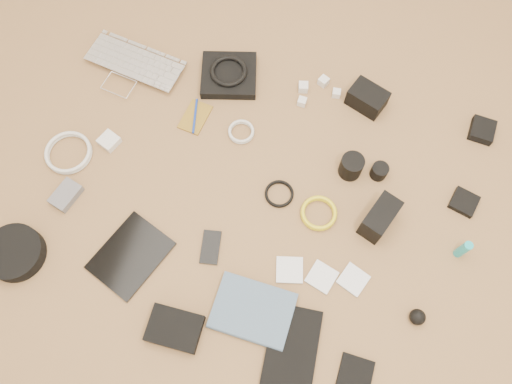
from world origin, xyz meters
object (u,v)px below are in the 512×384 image
(headphone_case, at_px, (15,253))
(paperback, at_px, (244,340))
(laptop, at_px, (129,73))
(dslr_camera, at_px, (367,98))
(tablet, at_px, (131,255))
(phone, at_px, (211,247))

(headphone_case, xyz_separation_m, paperback, (0.75, -0.03, -0.01))
(laptop, distance_m, dslr_camera, 0.86)
(headphone_case, relative_size, paperback, 0.77)
(dslr_camera, bearing_deg, headphone_case, -117.31)
(laptop, bearing_deg, headphone_case, -88.37)
(tablet, xyz_separation_m, phone, (0.23, 0.10, -0.00))
(headphone_case, height_order, paperback, headphone_case)
(laptop, relative_size, tablet, 1.53)
(tablet, bearing_deg, dslr_camera, 72.27)
(laptop, bearing_deg, tablet, -59.52)
(phone, relative_size, headphone_case, 0.61)
(phone, height_order, headphone_case, headphone_case)
(dslr_camera, relative_size, tablet, 0.55)
(laptop, bearing_deg, paperback, -40.82)
(dslr_camera, height_order, tablet, dslr_camera)
(laptop, distance_m, tablet, 0.68)
(tablet, distance_m, paperback, 0.44)
(tablet, bearing_deg, laptop, 132.76)
(laptop, height_order, phone, laptop)
(laptop, height_order, headphone_case, headphone_case)
(laptop, xyz_separation_m, phone, (0.50, -0.52, -0.01))
(laptop, height_order, paperback, laptop)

